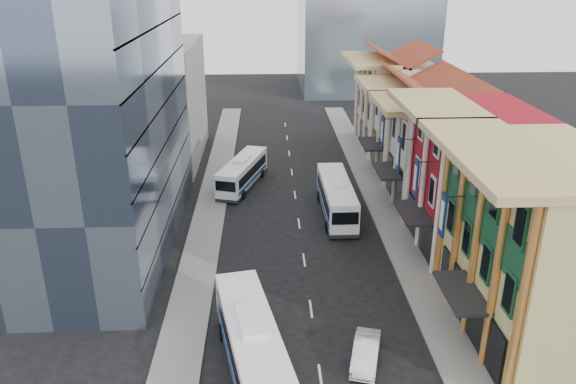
{
  "coord_description": "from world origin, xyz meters",
  "views": [
    {
      "loc": [
        -2.97,
        -25.13,
        22.19
      ],
      "look_at": [
        -1.13,
        19.46,
        4.18
      ],
      "focal_mm": 35.0,
      "sensor_mm": 36.0,
      "label": 1
    }
  ],
  "objects_px": {
    "shophouse_tan": "(542,248)",
    "bus_left_far": "(243,172)",
    "bus_left_near": "(252,345)",
    "office_tower": "(82,67)",
    "bus_right": "(336,197)",
    "sedan_right": "(366,352)"
  },
  "relations": [
    {
      "from": "shophouse_tan",
      "to": "bus_left_near",
      "type": "relative_size",
      "value": 1.18
    },
    {
      "from": "shophouse_tan",
      "to": "bus_left_near",
      "type": "height_order",
      "value": "shophouse_tan"
    },
    {
      "from": "shophouse_tan",
      "to": "bus_right",
      "type": "bearing_deg",
      "value": 118.67
    },
    {
      "from": "office_tower",
      "to": "bus_left_near",
      "type": "xyz_separation_m",
      "value": [
        13.07,
        -17.4,
        -13.1
      ]
    },
    {
      "from": "sedan_right",
      "to": "bus_left_far",
      "type": "bearing_deg",
      "value": 120.93
    },
    {
      "from": "bus_left_near",
      "to": "bus_right",
      "type": "distance_m",
      "value": 23.55
    },
    {
      "from": "shophouse_tan",
      "to": "office_tower",
      "type": "xyz_separation_m",
      "value": [
        -31.0,
        14.0,
        9.0
      ]
    },
    {
      "from": "shophouse_tan",
      "to": "bus_left_far",
      "type": "xyz_separation_m",
      "value": [
        -19.5,
        26.62,
        -4.33
      ]
    },
    {
      "from": "office_tower",
      "to": "bus_right",
      "type": "distance_m",
      "value": 24.99
    },
    {
      "from": "bus_left_near",
      "to": "sedan_right",
      "type": "distance_m",
      "value": 6.89
    },
    {
      "from": "office_tower",
      "to": "shophouse_tan",
      "type": "bearing_deg",
      "value": -24.3
    },
    {
      "from": "bus_left_near",
      "to": "shophouse_tan",
      "type": "bearing_deg",
      "value": -0.88
    },
    {
      "from": "bus_left_far",
      "to": "bus_right",
      "type": "relative_size",
      "value": 0.91
    },
    {
      "from": "bus_left_near",
      "to": "bus_left_far",
      "type": "height_order",
      "value": "bus_left_near"
    },
    {
      "from": "shophouse_tan",
      "to": "office_tower",
      "type": "height_order",
      "value": "office_tower"
    },
    {
      "from": "bus_left_near",
      "to": "sedan_right",
      "type": "bearing_deg",
      "value": -6.57
    },
    {
      "from": "shophouse_tan",
      "to": "bus_right",
      "type": "height_order",
      "value": "shophouse_tan"
    },
    {
      "from": "office_tower",
      "to": "bus_right",
      "type": "relative_size",
      "value": 2.62
    },
    {
      "from": "shophouse_tan",
      "to": "bus_left_far",
      "type": "height_order",
      "value": "shophouse_tan"
    },
    {
      "from": "sedan_right",
      "to": "bus_left_near",
      "type": "bearing_deg",
      "value": -159.83
    },
    {
      "from": "bus_left_far",
      "to": "sedan_right",
      "type": "xyz_separation_m",
      "value": [
        8.32,
        -29.42,
        -0.97
      ]
    },
    {
      "from": "office_tower",
      "to": "bus_right",
      "type": "height_order",
      "value": "office_tower"
    }
  ]
}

